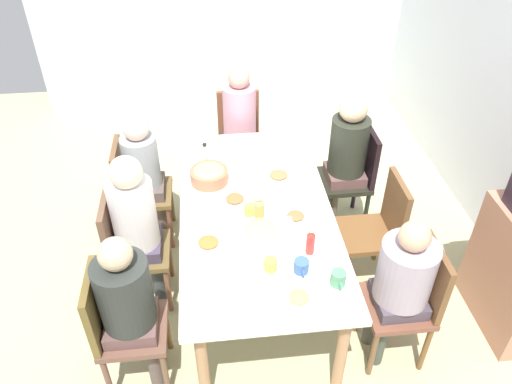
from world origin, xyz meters
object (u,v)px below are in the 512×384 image
object	(u,v)px
chair_1	(118,324)
bottle_1	(289,231)
cup_0	(338,278)
bottle_2	(259,213)
person_1	(128,301)
bowl_0	(260,233)
bottle_0	(205,156)
plate_4	(296,217)
cup_2	(242,141)
chair_5	(128,245)
cup_1	(250,210)
person_4	(347,151)
chair_4	(354,173)
cup_3	(271,297)
dining_table	(256,218)
person_5	(136,220)
plate_3	(299,298)
bottle_3	(310,242)
chair_6	(378,226)
bowl_1	(209,175)
chair_2	(135,188)
chair_3	(411,297)
plate_1	(279,176)
person_3	(402,279)
person_2	(144,169)
chair_0	(239,135)
plate_0	(208,244)
person_0	(240,120)
cup_5	(301,266)

from	to	relation	value
chair_1	bottle_1	bearing A→B (deg)	106.61
cup_0	bottle_2	xyz separation A→B (m)	(-0.54, -0.39, 0.07)
bottle_1	person_1	bearing A→B (deg)	-71.93
bowl_0	bottle_0	bearing A→B (deg)	-159.75
plate_4	cup_2	distance (m)	0.96
chair_5	cup_1	size ratio (longest dim) A/B	7.81
person_4	plate_4	size ratio (longest dim) A/B	5.97
bowl_0	cup_1	xyz separation A→B (m)	(-0.25, -0.04, -0.02)
chair_4	bottle_1	xyz separation A→B (m)	(1.01, -0.73, 0.34)
cup_3	person_1	bearing A→B (deg)	-100.00
plate_4	dining_table	bearing A→B (deg)	-116.29
person_4	bottle_0	xyz separation A→B (m)	(0.12, -1.12, 0.11)
person_5	bottle_0	xyz separation A→B (m)	(-0.54, 0.48, 0.11)
plate_3	bottle_3	bearing A→B (deg)	159.81
dining_table	cup_1	bearing A→B (deg)	-44.38
chair_6	bottle_3	xyz separation A→B (m)	(0.44, -0.61, 0.33)
bowl_0	cup_3	size ratio (longest dim) A/B	1.94
bowl_1	chair_5	bearing A→B (deg)	-58.93
chair_2	chair_6	size ratio (longest dim) A/B	1.00
chair_1	chair_6	bearing A→B (deg)	110.39
cup_0	bottle_3	bearing A→B (deg)	-158.06
chair_3	plate_1	bearing A→B (deg)	-145.74
cup_3	person_3	bearing A→B (deg)	99.87
chair_1	cup_3	distance (m)	0.94
person_1	bottle_3	distance (m)	1.11
person_2	person_4	size ratio (longest dim) A/B	0.94
plate_4	bowl_0	bearing A→B (deg)	-55.89
chair_0	chair_2	size ratio (longest dim) A/B	1.00
bowl_0	cup_1	world-z (taller)	bowl_0
person_3	person_4	xyz separation A→B (m)	(-1.32, 0.00, 0.05)
plate_0	cup_2	size ratio (longest dim) A/B	2.12
person_2	plate_3	size ratio (longest dim) A/B	5.44
chair_5	cup_0	bearing A→B (deg)	60.89
bottle_1	bottle_3	size ratio (longest dim) A/B	1.14
plate_1	person_3	bearing A→B (deg)	30.59
person_3	plate_1	world-z (taller)	person_3
chair_3	plate_0	size ratio (longest dim) A/B	3.87
person_4	bottle_3	bearing A→B (deg)	-25.20
chair_0	bottle_0	size ratio (longest dim) A/B	4.38
plate_1	bottle_0	distance (m)	0.57
person_5	cup_3	world-z (taller)	person_5
chair_6	plate_3	distance (m)	1.12
dining_table	bowl_1	bearing A→B (deg)	-139.90
chair_4	cup_0	size ratio (longest dim) A/B	7.33
plate_4	cup_3	world-z (taller)	cup_3
person_0	chair_2	xyz separation A→B (m)	(0.62, -0.89, -0.20)
chair_1	bottle_1	xyz separation A→B (m)	(-0.31, 1.06, 0.34)
chair_2	bottle_2	bearing A→B (deg)	46.62
plate_4	plate_1	bearing A→B (deg)	-174.67
cup_5	person_0	bearing A→B (deg)	-173.91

